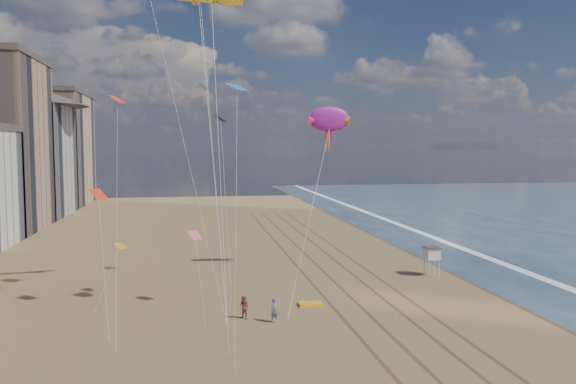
% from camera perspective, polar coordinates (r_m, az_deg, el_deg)
% --- Properties ---
extents(wet_sand, '(260.00, 260.00, 0.00)m').
position_cam_1_polar(wet_sand, '(75.48, 15.70, -6.12)').
color(wet_sand, '#42301E').
rests_on(wet_sand, ground).
extents(foam, '(260.00, 260.00, 0.00)m').
position_cam_1_polar(foam, '(77.35, 18.53, -5.93)').
color(foam, white).
rests_on(foam, ground).
extents(tracks, '(7.68, 120.00, 0.01)m').
position_cam_1_polar(tracks, '(60.62, 5.53, -8.59)').
color(tracks, brown).
rests_on(tracks, ground).
extents(lifeguard_stand, '(1.74, 1.74, 3.14)m').
position_cam_1_polar(lifeguard_stand, '(62.46, 14.42, -6.06)').
color(lifeguard_stand, silver).
rests_on(lifeguard_stand, ground).
extents(grounded_kite, '(2.02, 1.29, 0.23)m').
position_cam_1_polar(grounded_kite, '(50.02, 2.27, -11.31)').
color(grounded_kite, '#FFB015').
rests_on(grounded_kite, ground).
extents(show_kite, '(5.96, 8.73, 23.98)m').
position_cam_1_polar(show_kite, '(61.77, 4.18, 7.37)').
color(show_kite, '#9F1890').
rests_on(show_kite, ground).
extents(kite_flyer_a, '(0.83, 0.69, 1.94)m').
position_cam_1_polar(kite_flyer_a, '(45.23, -1.37, -11.91)').
color(kite_flyer_a, slate).
rests_on(kite_flyer_a, ground).
extents(kite_flyer_b, '(1.15, 1.15, 1.88)m').
position_cam_1_polar(kite_flyer_b, '(46.19, -4.49, -11.61)').
color(kite_flyer_b, '#8A464A').
rests_on(kite_flyer_b, ground).
extents(small_kites, '(13.42, 14.56, 22.19)m').
position_cam_1_polar(small_kites, '(49.22, -11.43, 6.80)').
color(small_kites, blue).
rests_on(small_kites, ground).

